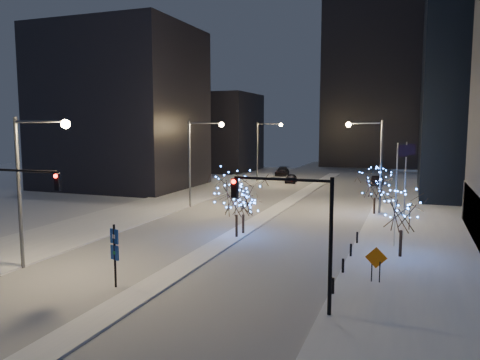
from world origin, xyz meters
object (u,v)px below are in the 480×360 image
at_px(holiday_tree_median_near, 237,194).
at_px(car_near, 291,178).
at_px(street_lamp_w_near, 31,172).
at_px(traffic_signal_east, 300,221).
at_px(construction_sign, 376,261).
at_px(car_mid, 377,180).
at_px(holiday_tree_median_far, 243,202).
at_px(street_lamp_w_far, 263,144).
at_px(wayfinding_sign, 115,249).
at_px(street_lamp_east, 372,154).
at_px(holiday_tree_plaza_far, 375,184).
at_px(traffic_signal_west, 13,204).
at_px(car_far, 282,171).
at_px(holiday_tree_plaza_near, 402,209).
at_px(street_lamp_w_mid, 198,151).

bearing_deg(holiday_tree_median_near, car_near, 97.45).
bearing_deg(street_lamp_w_near, car_near, 85.30).
bearing_deg(traffic_signal_east, construction_sign, 60.21).
xyz_separation_m(car_mid, holiday_tree_median_far, (-8.50, -39.51, 2.17)).
distance_m(street_lamp_w_far, construction_sign, 50.16).
xyz_separation_m(wayfinding_sign, construction_sign, (14.28, 5.84, -0.87)).
bearing_deg(street_lamp_w_near, street_lamp_east, 55.81).
height_order(traffic_signal_east, construction_sign, traffic_signal_east).
relative_size(street_lamp_w_far, holiday_tree_plaza_far, 2.00).
bearing_deg(car_near, traffic_signal_east, -82.57).
distance_m(traffic_signal_west, construction_sign, 22.07).
height_order(car_far, wayfinding_sign, wayfinding_sign).
relative_size(car_mid, car_far, 0.86).
bearing_deg(car_far, street_lamp_w_near, -95.57).
bearing_deg(traffic_signal_east, car_far, 105.83).
bearing_deg(holiday_tree_plaza_far, construction_sign, -85.47).
relative_size(holiday_tree_median_far, construction_sign, 1.94).
bearing_deg(construction_sign, car_far, 106.74).
bearing_deg(holiday_tree_median_near, construction_sign, -33.49).
bearing_deg(car_mid, street_lamp_w_near, 73.05).
relative_size(traffic_signal_east, holiday_tree_plaza_far, 1.40).
bearing_deg(street_lamp_east, holiday_tree_plaza_far, -56.87).
distance_m(street_lamp_w_far, street_lamp_east, 29.08).
bearing_deg(holiday_tree_plaza_near, traffic_signal_west, -149.07).
relative_size(traffic_signal_east, holiday_tree_median_far, 1.68).
bearing_deg(holiday_tree_median_far, car_near, 97.83).
bearing_deg(holiday_tree_median_near, traffic_signal_west, -121.16).
relative_size(traffic_signal_west, holiday_tree_median_near, 1.22).
relative_size(traffic_signal_west, traffic_signal_east, 1.00).
xyz_separation_m(holiday_tree_median_near, wayfinding_sign, (-2.44, -13.68, -1.47)).
bearing_deg(traffic_signal_west, construction_sign, 18.27).
bearing_deg(holiday_tree_median_near, street_lamp_w_far, 104.10).
relative_size(car_far, construction_sign, 2.47).
distance_m(car_mid, car_far, 19.96).
distance_m(traffic_signal_west, traffic_signal_east, 17.41).
bearing_deg(street_lamp_east, street_lamp_w_mid, -171.04).
bearing_deg(traffic_signal_west, holiday_tree_plaza_far, 57.18).
xyz_separation_m(car_far, holiday_tree_plaza_near, (22.52, -51.12, 2.83)).
relative_size(street_lamp_east, car_mid, 2.21).
relative_size(car_near, wayfinding_sign, 1.12).
relative_size(holiday_tree_median_near, holiday_tree_median_far, 1.38).
xyz_separation_m(car_far, wayfinding_sign, (7.00, -63.28, 1.54)).
distance_m(car_mid, holiday_tree_median_far, 40.47).
relative_size(street_lamp_w_far, car_mid, 2.21).
bearing_deg(car_far, holiday_tree_plaza_far, -66.45).
distance_m(holiday_tree_plaza_far, construction_sign, 22.68).
relative_size(traffic_signal_east, car_mid, 1.55).
xyz_separation_m(car_far, holiday_tree_plaza_far, (19.50, -34.92, 2.59)).
xyz_separation_m(street_lamp_w_near, street_lamp_east, (19.02, 28.00, -0.05)).
bearing_deg(holiday_tree_plaza_near, holiday_tree_median_near, 173.38).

